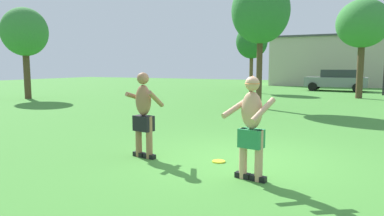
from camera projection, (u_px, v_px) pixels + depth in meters
ground_plane at (242, 160)px, 6.92m from camera, size 80.00×80.00×0.00m
player_with_cap at (251, 123)px, 5.61m from camera, size 0.79×0.63×1.69m
player_in_black at (144, 113)px, 7.01m from camera, size 0.69×0.66×1.72m
frisbee at (219, 161)px, 6.77m from camera, size 0.26×0.26×0.03m
car_gray_near_post at (337, 80)px, 26.09m from camera, size 4.36×2.16×1.58m
outbuilding_behind_lot at (343, 61)px, 33.55m from camera, size 13.12×7.22×4.65m
tree_left_field at (252, 42)px, 24.06m from camera, size 2.15×2.15×4.68m
tree_right_field at (363, 24)px, 19.67m from camera, size 2.87×2.87×5.57m
tree_behind_players at (261, 12)px, 14.88m from camera, size 2.47×2.47×5.55m
tree_near_building at (25, 33)px, 19.49m from camera, size 2.51×2.51×5.07m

